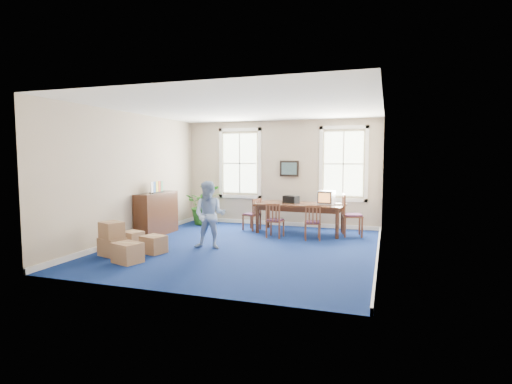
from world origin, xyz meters
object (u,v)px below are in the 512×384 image
(conference_table, at_px, (300,218))
(potted_plant, at_px, (205,205))
(crt_tv, at_px, (326,197))
(cardboard_boxes, at_px, (122,238))
(chair_near_left, at_px, (275,220))
(man, at_px, (210,215))
(credenza, at_px, (157,213))

(conference_table, xyz_separation_m, potted_plant, (-3.12, 0.45, 0.21))
(crt_tv, bearing_deg, cardboard_boxes, -127.37)
(chair_near_left, relative_size, man, 0.58)
(conference_table, bearing_deg, cardboard_boxes, -126.90)
(credenza, relative_size, cardboard_boxes, 1.14)
(chair_near_left, bearing_deg, credenza, 16.12)
(potted_plant, bearing_deg, man, -62.53)
(chair_near_left, relative_size, potted_plant, 0.73)
(potted_plant, height_order, cardboard_boxes, potted_plant)
(conference_table, bearing_deg, man, -118.67)
(cardboard_boxes, bearing_deg, conference_table, 50.13)
(potted_plant, bearing_deg, conference_table, -8.21)
(conference_table, height_order, cardboard_boxes, conference_table)
(credenza, bearing_deg, cardboard_boxes, -76.28)
(conference_table, height_order, potted_plant, potted_plant)
(crt_tv, relative_size, chair_near_left, 0.49)
(credenza, relative_size, potted_plant, 1.23)
(conference_table, xyz_separation_m, cardboard_boxes, (-3.08, -3.69, -0.03))
(cardboard_boxes, bearing_deg, crt_tv, 44.65)
(man, distance_m, credenza, 2.30)
(conference_table, xyz_separation_m, man, (-1.56, -2.54, 0.37))
(crt_tv, height_order, cardboard_boxes, crt_tv)
(conference_table, bearing_deg, crt_tv, 7.37)
(chair_near_left, distance_m, man, 2.05)
(crt_tv, distance_m, man, 3.45)
(credenza, height_order, potted_plant, potted_plant)
(crt_tv, height_order, chair_near_left, crt_tv)
(man, relative_size, credenza, 1.02)
(credenza, bearing_deg, crt_tv, 20.03)
(crt_tv, bearing_deg, conference_table, -167.62)
(crt_tv, bearing_deg, man, -123.26)
(crt_tv, relative_size, potted_plant, 0.36)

